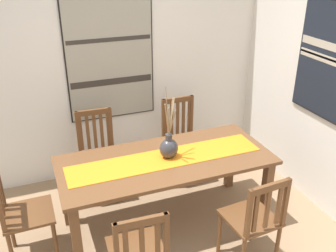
{
  "coord_description": "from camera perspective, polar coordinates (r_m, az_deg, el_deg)",
  "views": [
    {
      "loc": [
        -0.93,
        -2.32,
        2.58
      ],
      "look_at": [
        0.24,
        0.7,
        1.03
      ],
      "focal_mm": 40.53,
      "sensor_mm": 36.0,
      "label": 1
    }
  ],
  "objects": [
    {
      "name": "chair_4",
      "position": [
        4.25,
        -10.48,
        -3.93
      ],
      "size": [
        0.44,
        0.44,
        0.97
      ],
      "color": "brown",
      "rests_on": "ground_plane"
    },
    {
      "name": "wall_back",
      "position": [
        4.46,
        -8.39,
        9.33
      ],
      "size": [
        6.4,
        0.12,
        2.7
      ],
      "primitive_type": "cube",
      "color": "silver",
      "rests_on": "ground_plane"
    },
    {
      "name": "painting_on_back_wall",
      "position": [
        4.37,
        -8.69,
        9.81
      ],
      "size": [
        1.0,
        0.05,
        1.39
      ],
      "color": "black"
    },
    {
      "name": "centerpiece_vase",
      "position": [
        3.54,
        0.13,
        -3.17
      ],
      "size": [
        0.2,
        0.24,
        0.74
      ],
      "color": "#333338",
      "rests_on": "dining_table"
    },
    {
      "name": "chair_2",
      "position": [
        3.58,
        -21.21,
        -12.05
      ],
      "size": [
        0.42,
        0.42,
        0.95
      ],
      "color": "brown",
      "rests_on": "ground_plane"
    },
    {
      "name": "chair_1",
      "position": [
        4.5,
        2.03,
        -1.75
      ],
      "size": [
        0.42,
        0.42,
        0.98
      ],
      "color": "brown",
      "rests_on": "ground_plane"
    },
    {
      "name": "table_runner",
      "position": [
        3.58,
        -0.36,
        -4.89
      ],
      "size": [
        1.85,
        0.36,
        0.01
      ],
      "primitive_type": "cube",
      "color": "orange",
      "rests_on": "dining_table"
    },
    {
      "name": "dining_table",
      "position": [
        3.64,
        -0.36,
        -6.36
      ],
      "size": [
        2.01,
        0.87,
        0.76
      ],
      "color": "brown",
      "rests_on": "ground_plane"
    },
    {
      "name": "painting_on_side_wall",
      "position": [
        3.94,
        23.97,
        8.51
      ],
      "size": [
        0.05,
        1.01,
        1.13
      ],
      "color": "black"
    },
    {
      "name": "chair_0",
      "position": [
        3.37,
        12.84,
        -13.53
      ],
      "size": [
        0.45,
        0.45,
        0.93
      ],
      "color": "brown",
      "rests_on": "ground_plane"
    }
  ]
}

